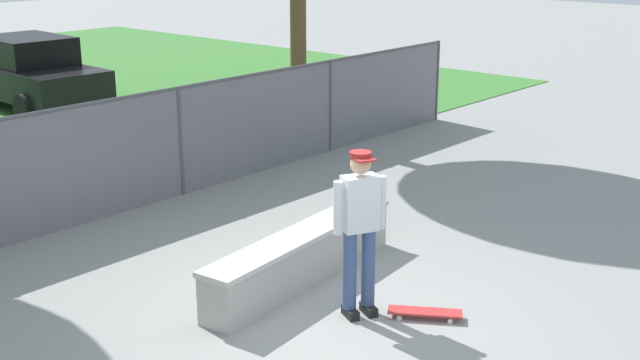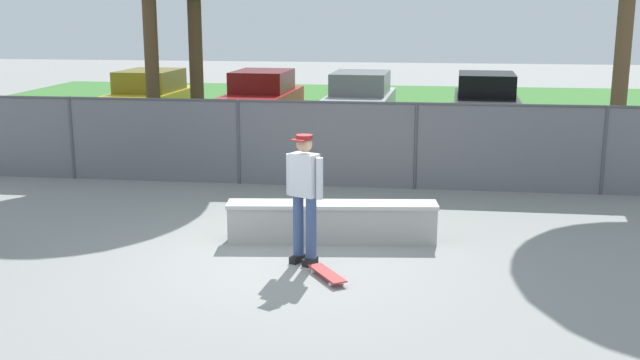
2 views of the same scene
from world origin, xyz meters
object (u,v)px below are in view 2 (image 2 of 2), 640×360
Objects in this scene: skateboarder at (304,192)px; concrete_ledge at (332,222)px; skateboard at (327,274)px; car_silver at (360,100)px; car_yellow at (149,97)px; car_red at (262,98)px; car_black at (486,102)px.

concrete_ledge is at bearing 76.29° from skateboarder.
concrete_ledge is 1.70m from skateboard.
car_yellow is at bearing -178.65° from car_silver.
concrete_ledge is 1.32m from skateboarder.
car_red is 1.00× the size of car_black.
car_black is (3.16, 11.46, 0.53)m from concrete_ledge.
concrete_ledge is 0.76× the size of car_black.
car_silver reaches higher than concrete_ledge.
concrete_ledge is 12.05m from car_red.
car_black is (10.14, 0.24, 0.00)m from car_yellow.
car_silver reaches higher than skateboard.
car_silver is (-0.26, 12.44, -0.19)m from skateboarder.
car_black is (3.68, 0.09, 0.00)m from car_silver.
car_red reaches higher than skateboard.
car_silver is (6.46, 0.15, 0.00)m from car_yellow.
skateboard is at bearing -102.98° from car_black.
car_yellow is at bearing 118.87° from skateboard.
skateboard is 14.75m from car_yellow.
skateboarder is at bearing -88.82° from car_silver.
skateboard is at bearing -56.82° from skateboarder.
car_red and car_silver have the same top height.
skateboarder reaches higher than skateboard.
car_yellow reaches higher than skateboard.
car_yellow and car_silver have the same top height.
skateboard is at bearing -74.48° from car_red.
concrete_ledge is 13.22m from car_yellow.
concrete_ledge is 11.40m from car_silver.
car_red reaches higher than concrete_ledge.
skateboard is 0.18× the size of car_black.
concrete_ledge is 1.77× the size of skateboarder.
car_red is (3.45, 0.29, 0.00)m from car_yellow.
skateboarder is 0.43× the size of car_black.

